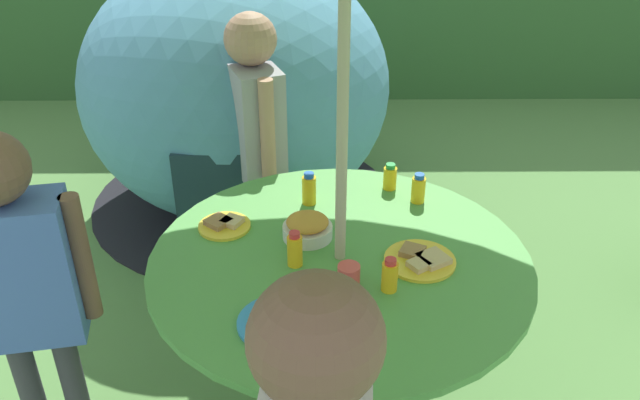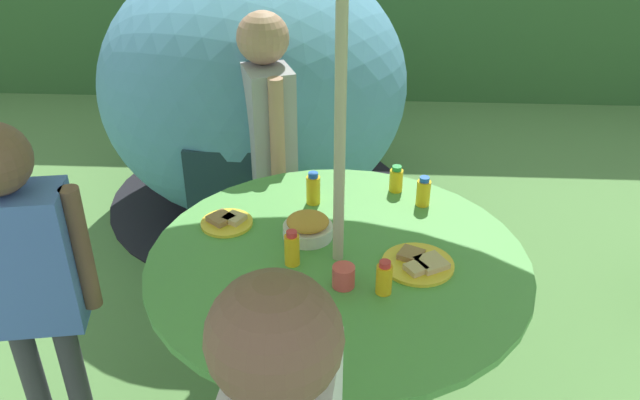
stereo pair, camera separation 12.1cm
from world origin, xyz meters
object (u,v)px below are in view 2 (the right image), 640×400
Objects in this scene: garden_table at (337,303)px; juice_bottle_center_front at (423,192)px; juice_bottle_center_back at (396,179)px; child_in_grey_shirt at (266,118)px; plate_far_left at (419,263)px; child_in_blue_shirt at (22,261)px; cup_near at (343,276)px; plate_front_edge at (270,319)px; dome_tent at (255,85)px; juice_bottle_far_right at (384,278)px; wooden_chair at (263,150)px; juice_bottle_near_right at (292,249)px; snack_bowl at (308,227)px; plate_near_left at (227,221)px; juice_bottle_mid_left at (313,189)px.

garden_table is 0.54m from juice_bottle_center_front.
juice_bottle_center_back is (0.21, 0.47, 0.25)m from garden_table.
child_in_grey_shirt is 5.59× the size of plate_far_left.
child_in_blue_shirt is (-0.64, -1.09, -0.03)m from child_in_grey_shirt.
garden_table is at bearing 98.12° from cup_near.
garden_table is 5.16× the size of plate_front_edge.
dome_tent is 0.80m from child_in_grey_shirt.
juice_bottle_far_right is 0.13m from cup_near.
juice_bottle_center_back is at bearing 133.09° from juice_bottle_center_front.
juice_bottle_center_front is (0.83, -1.32, 0.08)m from dome_tent.
wooden_chair is 7.78× the size of juice_bottle_center_front.
snack_bowl is at bearing 76.34° from juice_bottle_near_right.
juice_bottle_near_right is 0.33m from juice_bottle_far_right.
juice_bottle_center_front is (0.42, 0.25, 0.02)m from snack_bowl.
wooden_chair is 3.69× the size of plate_front_edge.
plate_near_left is 0.67m from juice_bottle_far_right.
juice_bottle_far_right is (0.67, -1.86, 0.08)m from dome_tent.
plate_near_left is (0.58, 0.37, -0.06)m from child_in_blue_shirt.
plate_front_edge is 1.04× the size of plate_far_left.
garden_table is 0.57m from juice_bottle_center_back.
child_in_blue_shirt is 11.09× the size of juice_bottle_far_right.
wooden_chair reaches higher than plate_far_left.
juice_bottle_near_right is at bearing 155.32° from juice_bottle_far_right.
snack_bowl is at bearing 80.09° from plate_front_edge.
dome_tent reaches higher than juice_bottle_mid_left.
plate_near_left is at bearing 138.40° from juice_bottle_near_right.
cup_near is (0.13, -0.51, -0.02)m from juice_bottle_mid_left.
juice_bottle_center_back is (-0.05, 0.51, 0.04)m from plate_far_left.
juice_bottle_mid_left is (-0.25, 0.54, 0.01)m from juice_bottle_far_right.
garden_table is 0.69× the size of dome_tent.
snack_bowl reaches higher than plate_front_edge.
juice_bottle_mid_left is 0.53m from cup_near.
snack_bowl is 0.48m from juice_bottle_center_back.
wooden_chair is at bearing 111.61° from juice_bottle_far_right.
plate_front_edge is 1.93× the size of juice_bottle_mid_left.
juice_bottle_center_back is at bearing 18.22° from child_in_blue_shirt.
child_in_blue_shirt reaches higher than cup_near.
cup_near is (-0.13, 0.03, -0.02)m from juice_bottle_far_right.
wooden_chair reaches higher than juice_bottle_center_front.
juice_bottle_far_right is 0.98× the size of juice_bottle_center_front.
juice_bottle_near_right is at bearing 82.22° from plate_front_edge.
juice_bottle_center_back is at bearing 47.21° from snack_bowl.
juice_bottle_center_front is at bearing -69.24° from wooden_chair.
wooden_chair reaches higher than cup_near.
dome_tent is at bearing 122.24° from juice_bottle_center_front.
cup_near reaches higher than plate_front_edge.
juice_bottle_mid_left is at bearing 83.69° from juice_bottle_near_right.
plate_near_left is at bearing 112.71° from plate_front_edge.
wooden_chair is at bearing 108.56° from garden_table.
juice_bottle_center_front is (0.46, 0.41, -0.00)m from juice_bottle_near_right.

